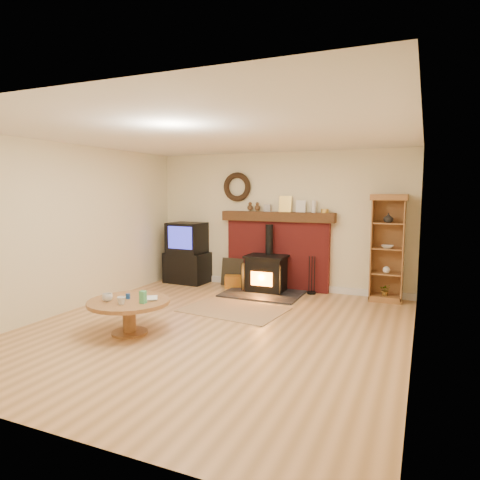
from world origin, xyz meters
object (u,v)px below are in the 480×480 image
at_px(tv_unit, 187,254).
at_px(curio_cabinet, 388,248).
at_px(wood_stove, 266,275).
at_px(coffee_table, 129,306).

distance_m(tv_unit, curio_cabinet, 3.89).
xyz_separation_m(wood_stove, tv_unit, (-1.78, 0.20, 0.25)).
xyz_separation_m(wood_stove, coffee_table, (-0.86, -2.87, 0.03)).
bearing_deg(coffee_table, tv_unit, 106.69).
bearing_deg(tv_unit, curio_cabinet, 1.25).
relative_size(wood_stove, curio_cabinet, 0.77).
height_order(wood_stove, coffee_table, wood_stove).
bearing_deg(tv_unit, coffee_table, -73.31).
bearing_deg(coffee_table, curio_cabinet, 46.85).
bearing_deg(curio_cabinet, tv_unit, -178.75).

